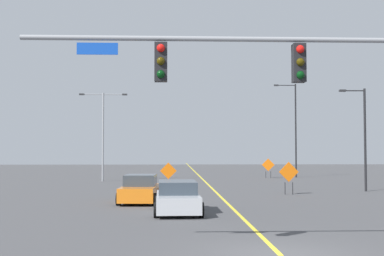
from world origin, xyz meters
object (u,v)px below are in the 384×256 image
object	(u,v)px
car_silver_distant	(178,198)
car_orange_far	(140,190)
street_lamp_mid_left	(363,134)
construction_sign_median_near	(268,166)
construction_sign_left_shoulder	(289,174)
street_lamp_near_left	(103,128)
traffic_signal_assembly	(366,75)
construction_sign_right_shoulder	(168,172)
street_lamp_mid_right	(294,126)

from	to	relation	value
car_silver_distant	car_orange_far	xyz separation A→B (m)	(-1.97, 4.60, 0.00)
street_lamp_mid_left	construction_sign_median_near	world-z (taller)	street_lamp_mid_left
construction_sign_left_shoulder	car_orange_far	xyz separation A→B (m)	(-9.10, -4.26, -0.64)
street_lamp_near_left	car_orange_far	bearing A→B (deg)	-75.99
street_lamp_mid_left	traffic_signal_assembly	bearing A→B (deg)	-110.91
car_silver_distant	construction_sign_right_shoulder	bearing A→B (deg)	92.29
traffic_signal_assembly	construction_sign_left_shoulder	distance (m)	18.53
construction_sign_right_shoulder	construction_sign_median_near	distance (m)	17.37
street_lamp_mid_right	car_silver_distant	xyz separation A→B (m)	(-12.31, -28.32, -4.61)
construction_sign_median_near	construction_sign_right_shoulder	bearing A→B (deg)	-124.66
car_silver_distant	construction_sign_left_shoulder	bearing A→B (deg)	51.16
construction_sign_median_near	car_orange_far	distance (m)	25.30
construction_sign_right_shoulder	car_orange_far	size ratio (longest dim) A/B	0.43
car_silver_distant	street_lamp_mid_right	bearing A→B (deg)	66.52
street_lamp_mid_right	construction_sign_median_near	size ratio (longest dim) A/B	4.93
construction_sign_right_shoulder	car_silver_distant	world-z (taller)	construction_sign_right_shoulder
construction_sign_left_shoulder	car_orange_far	size ratio (longest dim) A/B	0.46
construction_sign_right_shoulder	car_orange_far	world-z (taller)	construction_sign_right_shoulder
street_lamp_near_left	car_silver_distant	size ratio (longest dim) A/B	1.80
street_lamp_near_left	construction_sign_median_near	world-z (taller)	street_lamp_near_left
street_lamp_near_left	car_silver_distant	world-z (taller)	street_lamp_near_left
traffic_signal_assembly	car_silver_distant	distance (m)	11.31
street_lamp_mid_right	street_lamp_mid_left	distance (m)	17.31
traffic_signal_assembly	construction_sign_right_shoulder	bearing A→B (deg)	104.10
street_lamp_mid_left	street_lamp_near_left	xyz separation A→B (m)	(-19.29, 11.64, 0.88)
car_silver_distant	car_orange_far	bearing A→B (deg)	113.23
street_lamp_mid_right	car_silver_distant	world-z (taller)	street_lamp_mid_right
construction_sign_left_shoulder	traffic_signal_assembly	bearing A→B (deg)	-96.60
car_orange_far	traffic_signal_assembly	bearing A→B (deg)	-63.07
street_lamp_near_left	construction_sign_right_shoulder	distance (m)	12.02
construction_sign_left_shoulder	street_lamp_near_left	bearing A→B (deg)	134.53
traffic_signal_assembly	street_lamp_mid_right	xyz separation A→B (m)	(7.26, 37.54, 0.42)
street_lamp_mid_right	street_lamp_mid_left	size ratio (longest dim) A/B	1.37
construction_sign_right_shoulder	car_silver_distant	size ratio (longest dim) A/B	0.43
construction_sign_left_shoulder	street_lamp_mid_left	bearing A→B (deg)	21.36
traffic_signal_assembly	street_lamp_near_left	bearing A→B (deg)	109.87
traffic_signal_assembly	construction_sign_median_near	world-z (taller)	traffic_signal_assembly
street_lamp_mid_left	car_orange_far	world-z (taller)	street_lamp_mid_left
construction_sign_left_shoulder	car_orange_far	bearing A→B (deg)	-154.92
street_lamp_near_left	street_lamp_mid_right	bearing A→B (deg)	16.64
street_lamp_mid_left	construction_sign_left_shoulder	size ratio (longest dim) A/B	3.40
street_lamp_mid_right	car_silver_distant	distance (m)	31.22
construction_sign_right_shoulder	construction_sign_median_near	xyz separation A→B (m)	(9.88, 14.29, 0.00)
street_lamp_mid_right	car_orange_far	distance (m)	28.07
street_lamp_near_left	construction_sign_right_shoulder	world-z (taller)	street_lamp_near_left
traffic_signal_assembly	construction_sign_right_shoulder	size ratio (longest dim) A/B	7.84
car_silver_distant	car_orange_far	distance (m)	5.00
traffic_signal_assembly	car_silver_distant	world-z (taller)	traffic_signal_assembly
construction_sign_right_shoulder	car_orange_far	bearing A→B (deg)	-99.93
street_lamp_near_left	car_orange_far	distance (m)	19.12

